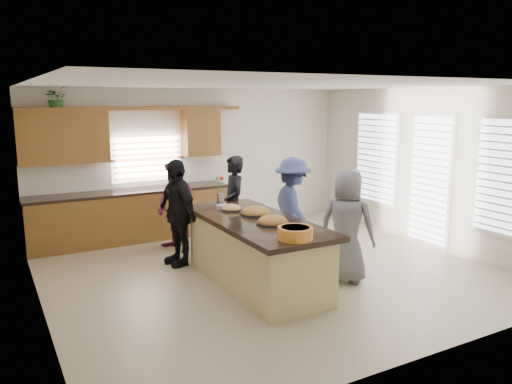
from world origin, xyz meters
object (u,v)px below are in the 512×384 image
island (256,253)px  woman_left_back (234,205)px  woman_left_mid (176,207)px  woman_right_front (347,226)px  salad_bowl (295,233)px  woman_right_back (293,207)px  woman_left_front (177,212)px

island → woman_left_back: bearing=76.3°
woman_left_back → woman_left_mid: 0.99m
island → woman_left_back: woman_left_back is taller
island → woman_right_front: woman_right_front is taller
salad_bowl → woman_left_back: size_ratio=0.25×
woman_left_mid → woman_right_front: bearing=13.8°
salad_bowl → woman_right_back: (1.23, 1.95, -0.20)m
woman_left_back → island: bearing=-3.2°
woman_right_front → salad_bowl: bearing=79.6°
woman_left_front → woman_right_back: bearing=63.3°
woman_left_front → woman_right_back: (1.81, -0.54, -0.01)m
island → woman_left_back: 1.54m
woman_left_back → woman_left_mid: (-0.81, 0.57, -0.05)m
salad_bowl → woman_left_mid: size_ratio=0.27×
salad_bowl → woman_right_back: size_ratio=0.25×
woman_left_back → woman_left_front: 1.03m
woman_left_mid → woman_left_front: woman_left_front is taller
salad_bowl → woman_left_back: bearing=80.1°
island → salad_bowl: 1.26m
woman_left_mid → woman_left_front: (-0.22, -0.66, 0.06)m
salad_bowl → woman_left_back: woman_left_back is taller
island → salad_bowl: salad_bowl is taller
woman_right_back → woman_right_front: (0.05, -1.35, -0.01)m
island → woman_left_back: size_ratio=1.62×
woman_right_back → island: bearing=135.9°
woman_left_mid → woman_right_back: 1.99m
woman_right_back → woman_left_back: bearing=61.9°
woman_left_front → woman_left_mid: bearing=151.2°
woman_left_front → island: bearing=15.7°
island → salad_bowl: bearing=-93.7°
island → woman_right_back: bearing=36.2°
woman_left_front → woman_right_front: woman_left_front is taller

